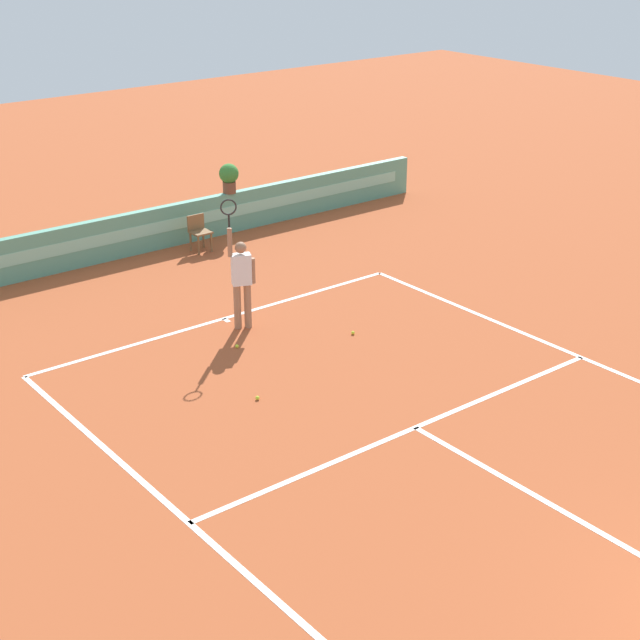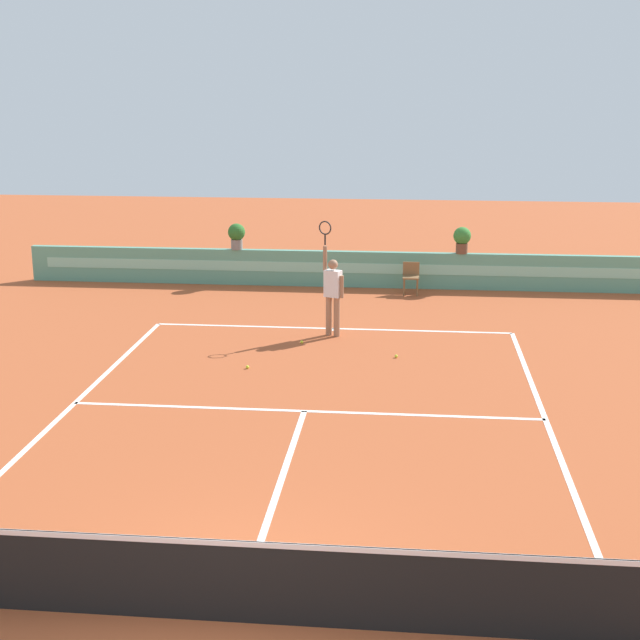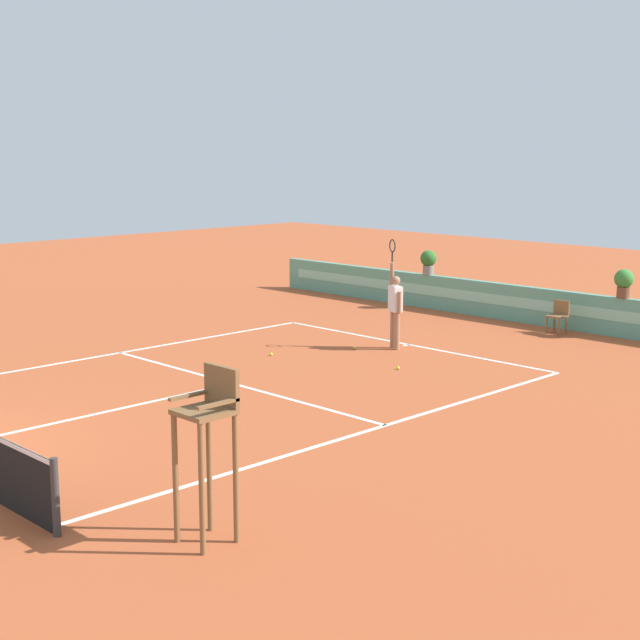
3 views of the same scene
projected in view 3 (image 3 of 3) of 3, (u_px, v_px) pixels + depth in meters
The scene contains 11 objects.
ground_plane at pixel (217, 387), 18.87m from camera, with size 60.00×60.00×0.00m, color #A84C28.
court_lines at pixel (245, 381), 19.37m from camera, with size 8.32×11.94×0.01m.
back_wall_barrier at pixel (515, 303), 25.96m from camera, with size 18.00×0.21×1.00m.
umpire_chair at pixel (209, 434), 11.27m from camera, with size 0.60×0.60×2.14m.
ball_kid_chair at pixel (558, 315), 24.20m from camera, with size 0.44×0.44×0.85m.
tennis_player at pixel (395, 305), 22.30m from camera, with size 0.58×0.34×2.58m.
tennis_ball_near_baseline at pixel (398, 368), 20.38m from camera, with size 0.07×0.07×0.07m, color #CCE033.
tennis_ball_mid_court at pixel (271, 354), 21.72m from camera, with size 0.07×0.07×0.07m, color #CCE033.
tennis_ball_by_sideline at pixel (356, 348), 22.42m from camera, with size 0.07×0.07×0.07m, color #CCE033.
potted_plant_left at pixel (428, 261), 27.95m from camera, with size 0.48×0.48×0.72m.
potted_plant_right at pixel (624, 282), 23.59m from camera, with size 0.48×0.48×0.72m.
Camera 3 is at (14.49, -5.41, 4.70)m, focal length 53.28 mm.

